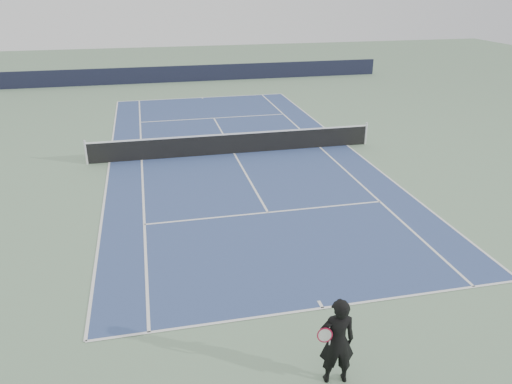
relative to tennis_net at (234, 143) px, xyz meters
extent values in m
plane|color=gray|center=(0.00, 0.00, -0.50)|extent=(80.00, 80.00, 0.00)
cube|color=#334778|center=(0.00, 0.00, -0.50)|extent=(10.97, 23.77, 0.01)
cylinder|color=silver|center=(-6.40, 0.00, 0.03)|extent=(0.10, 0.10, 1.07)
cylinder|color=silver|center=(6.40, 0.00, 0.03)|extent=(0.10, 0.10, 1.07)
cube|color=black|center=(0.00, 0.00, -0.04)|extent=(12.80, 0.03, 0.90)
cube|color=white|center=(0.00, 0.00, 0.43)|extent=(12.80, 0.04, 0.06)
cube|color=black|center=(0.00, 17.88, 0.10)|extent=(30.00, 0.25, 1.20)
imported|color=black|center=(-0.56, -14.13, 0.45)|extent=(0.77, 0.59, 1.90)
torus|color=maroon|center=(-0.84, -14.18, 0.68)|extent=(0.34, 0.18, 0.36)
cylinder|color=white|center=(-0.84, -14.18, 0.68)|extent=(0.29, 0.14, 0.32)
cylinder|color=white|center=(-0.72, -14.15, 0.42)|extent=(0.08, 0.13, 0.27)
camera|label=1|loc=(-3.75, -21.23, 6.81)|focal=35.00mm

